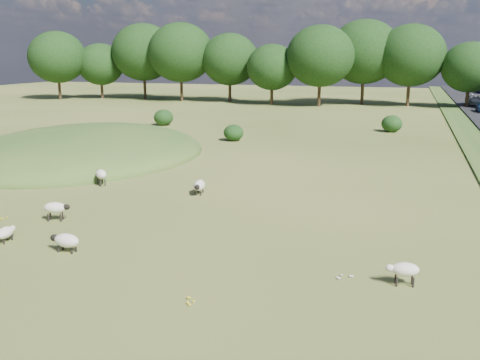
{
  "coord_description": "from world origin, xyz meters",
  "views": [
    {
      "loc": [
        9.53,
        -20.06,
        6.95
      ],
      "look_at": [
        2.0,
        4.0,
        1.0
      ],
      "focal_mm": 40.0,
      "sensor_mm": 36.0,
      "label": 1
    }
  ],
  "objects_px": {
    "sheep_1": "(199,185)",
    "sheep_3": "(101,174)",
    "sheep_2": "(5,232)",
    "sheep_4": "(56,208)",
    "sheep_5": "(404,270)",
    "car_6": "(475,100)",
    "sheep_0": "(66,240)"
  },
  "relations": [
    {
      "from": "sheep_2",
      "to": "sheep_3",
      "type": "relative_size",
      "value": 0.91
    },
    {
      "from": "sheep_3",
      "to": "sheep_4",
      "type": "bearing_deg",
      "value": 149.8
    },
    {
      "from": "sheep_3",
      "to": "sheep_4",
      "type": "distance_m",
      "value": 6.36
    },
    {
      "from": "sheep_3",
      "to": "car_6",
      "type": "relative_size",
      "value": 0.25
    },
    {
      "from": "sheep_0",
      "to": "sheep_2",
      "type": "bearing_deg",
      "value": -1.82
    },
    {
      "from": "sheep_3",
      "to": "sheep_2",
      "type": "bearing_deg",
      "value": 144.16
    },
    {
      "from": "sheep_2",
      "to": "car_6",
      "type": "distance_m",
      "value": 67.15
    },
    {
      "from": "sheep_1",
      "to": "sheep_3",
      "type": "xyz_separation_m",
      "value": [
        -5.8,
        0.21,
        0.15
      ]
    },
    {
      "from": "sheep_0",
      "to": "sheep_3",
      "type": "height_order",
      "value": "sheep_3"
    },
    {
      "from": "sheep_2",
      "to": "sheep_5",
      "type": "xyz_separation_m",
      "value": [
        14.47,
        0.4,
        0.15
      ]
    },
    {
      "from": "sheep_3",
      "to": "sheep_4",
      "type": "xyz_separation_m",
      "value": [
        1.59,
        -6.16,
        -0.04
      ]
    },
    {
      "from": "sheep_0",
      "to": "sheep_1",
      "type": "xyz_separation_m",
      "value": [
        1.56,
        9.02,
        0.03
      ]
    },
    {
      "from": "sheep_1",
      "to": "sheep_2",
      "type": "bearing_deg",
      "value": -37.23
    },
    {
      "from": "sheep_4",
      "to": "sheep_0",
      "type": "bearing_deg",
      "value": -64.68
    },
    {
      "from": "sheep_2",
      "to": "sheep_3",
      "type": "distance_m",
      "value": 9.1
    },
    {
      "from": "sheep_1",
      "to": "sheep_5",
      "type": "relative_size",
      "value": 1.23
    },
    {
      "from": "sheep_4",
      "to": "car_6",
      "type": "relative_size",
      "value": 0.26
    },
    {
      "from": "sheep_4",
      "to": "sheep_5",
      "type": "height_order",
      "value": "sheep_4"
    },
    {
      "from": "car_6",
      "to": "sheep_1",
      "type": "bearing_deg",
      "value": -108.7
    },
    {
      "from": "sheep_0",
      "to": "sheep_4",
      "type": "xyz_separation_m",
      "value": [
        -2.64,
        3.07,
        0.13
      ]
    },
    {
      "from": "sheep_0",
      "to": "sheep_2",
      "type": "xyz_separation_m",
      "value": [
        -2.83,
        0.24,
        -0.07
      ]
    },
    {
      "from": "sheep_2",
      "to": "sheep_4",
      "type": "xyz_separation_m",
      "value": [
        0.19,
        2.83,
        0.2
      ]
    },
    {
      "from": "sheep_1",
      "to": "sheep_5",
      "type": "bearing_deg",
      "value": 39.6
    },
    {
      "from": "sheep_5",
      "to": "car_6",
      "type": "bearing_deg",
      "value": -108.26
    },
    {
      "from": "sheep_4",
      "to": "sheep_5",
      "type": "distance_m",
      "value": 14.48
    },
    {
      "from": "sheep_2",
      "to": "sheep_4",
      "type": "distance_m",
      "value": 2.84
    },
    {
      "from": "sheep_3",
      "to": "sheep_1",
      "type": "bearing_deg",
      "value": -136.78
    },
    {
      "from": "sheep_1",
      "to": "sheep_3",
      "type": "distance_m",
      "value": 5.8
    },
    {
      "from": "sheep_2",
      "to": "sheep_5",
      "type": "distance_m",
      "value": 14.47
    },
    {
      "from": "car_6",
      "to": "sheep_5",
      "type": "bearing_deg",
      "value": -97.56
    },
    {
      "from": "sheep_1",
      "to": "sheep_4",
      "type": "xyz_separation_m",
      "value": [
        -4.2,
        -5.95,
        0.11
      ]
    },
    {
      "from": "sheep_2",
      "to": "sheep_5",
      "type": "bearing_deg",
      "value": -92.59
    }
  ]
}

